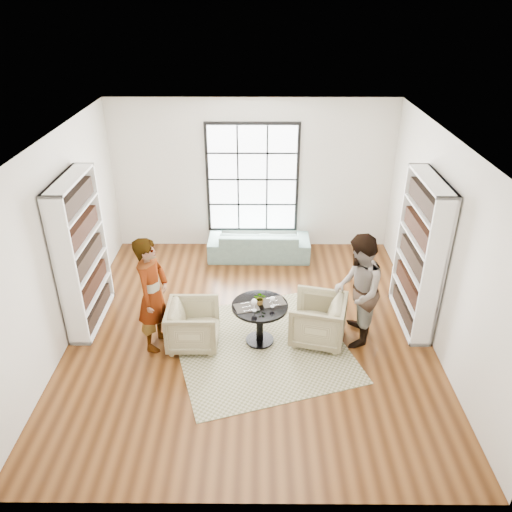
{
  "coord_description": "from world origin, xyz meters",
  "views": [
    {
      "loc": [
        0.13,
        -6.36,
        4.75
      ],
      "look_at": [
        0.08,
        0.4,
        1.11
      ],
      "focal_mm": 35.0,
      "sensor_mm": 36.0,
      "label": 1
    }
  ],
  "objects_px": {
    "pedestal_table": "(260,315)",
    "wine_glass_right": "(272,299)",
    "sofa": "(259,243)",
    "armchair_right": "(318,320)",
    "wine_glass_left": "(254,302)",
    "person_left": "(153,294)",
    "person_right": "(358,291)",
    "flower_centerpiece": "(260,298)",
    "armchair_left": "(193,325)"
  },
  "relations": [
    {
      "from": "armchair_right",
      "to": "person_right",
      "type": "height_order",
      "value": "person_right"
    },
    {
      "from": "sofa",
      "to": "flower_centerpiece",
      "type": "bearing_deg",
      "value": 91.11
    },
    {
      "from": "person_left",
      "to": "wine_glass_right",
      "type": "height_order",
      "value": "person_left"
    },
    {
      "from": "sofa",
      "to": "wine_glass_right",
      "type": "bearing_deg",
      "value": 94.69
    },
    {
      "from": "sofa",
      "to": "wine_glass_right",
      "type": "xyz_separation_m",
      "value": [
        0.19,
        -2.77,
        0.5
      ]
    },
    {
      "from": "sofa",
      "to": "flower_centerpiece",
      "type": "xyz_separation_m",
      "value": [
        0.02,
        -2.7,
        0.47
      ]
    },
    {
      "from": "pedestal_table",
      "to": "flower_centerpiece",
      "type": "xyz_separation_m",
      "value": [
        0.01,
        0.03,
        0.28
      ]
    },
    {
      "from": "sofa",
      "to": "person_right",
      "type": "bearing_deg",
      "value": 118.89
    },
    {
      "from": "armchair_right",
      "to": "wine_glass_left",
      "type": "relative_size",
      "value": 4.07
    },
    {
      "from": "armchair_right",
      "to": "wine_glass_left",
      "type": "height_order",
      "value": "wine_glass_left"
    },
    {
      "from": "armchair_left",
      "to": "flower_centerpiece",
      "type": "bearing_deg",
      "value": -85.06
    },
    {
      "from": "pedestal_table",
      "to": "armchair_left",
      "type": "distance_m",
      "value": 1.0
    },
    {
      "from": "person_left",
      "to": "person_right",
      "type": "bearing_deg",
      "value": -73.1
    },
    {
      "from": "pedestal_table",
      "to": "person_right",
      "type": "height_order",
      "value": "person_right"
    },
    {
      "from": "person_right",
      "to": "flower_centerpiece",
      "type": "relative_size",
      "value": 8.92
    },
    {
      "from": "wine_glass_right",
      "to": "person_left",
      "type": "bearing_deg",
      "value": -179.15
    },
    {
      "from": "wine_glass_right",
      "to": "flower_centerpiece",
      "type": "relative_size",
      "value": 0.87
    },
    {
      "from": "sofa",
      "to": "flower_centerpiece",
      "type": "distance_m",
      "value": 2.75
    },
    {
      "from": "person_right",
      "to": "wine_glass_left",
      "type": "distance_m",
      "value": 1.52
    },
    {
      "from": "armchair_right",
      "to": "person_right",
      "type": "relative_size",
      "value": 0.45
    },
    {
      "from": "wine_glass_left",
      "to": "armchair_left",
      "type": "bearing_deg",
      "value": 175.16
    },
    {
      "from": "pedestal_table",
      "to": "person_right",
      "type": "distance_m",
      "value": 1.47
    },
    {
      "from": "person_right",
      "to": "wine_glass_right",
      "type": "distance_m",
      "value": 1.25
    },
    {
      "from": "armchair_left",
      "to": "sofa",
      "type": "bearing_deg",
      "value": -19.58
    },
    {
      "from": "person_left",
      "to": "wine_glass_left",
      "type": "height_order",
      "value": "person_left"
    },
    {
      "from": "pedestal_table",
      "to": "sofa",
      "type": "relative_size",
      "value": 0.42
    },
    {
      "from": "wine_glass_left",
      "to": "flower_centerpiece",
      "type": "relative_size",
      "value": 1.0
    },
    {
      "from": "person_left",
      "to": "person_right",
      "type": "relative_size",
      "value": 1.01
    },
    {
      "from": "sofa",
      "to": "armchair_left",
      "type": "height_order",
      "value": "armchair_left"
    },
    {
      "from": "wine_glass_right",
      "to": "pedestal_table",
      "type": "bearing_deg",
      "value": 167.41
    },
    {
      "from": "sofa",
      "to": "armchair_right",
      "type": "xyz_separation_m",
      "value": [
        0.88,
        -2.67,
        0.07
      ]
    },
    {
      "from": "wine_glass_right",
      "to": "flower_centerpiece",
      "type": "xyz_separation_m",
      "value": [
        -0.17,
        0.07,
        -0.02
      ]
    },
    {
      "from": "pedestal_table",
      "to": "wine_glass_left",
      "type": "bearing_deg",
      "value": -119.97
    },
    {
      "from": "wine_glass_right",
      "to": "person_right",
      "type": "bearing_deg",
      "value": 4.52
    },
    {
      "from": "wine_glass_left",
      "to": "sofa",
      "type": "bearing_deg",
      "value": 88.66
    },
    {
      "from": "armchair_right",
      "to": "wine_glass_left",
      "type": "bearing_deg",
      "value": -64.15
    },
    {
      "from": "person_left",
      "to": "flower_centerpiece",
      "type": "height_order",
      "value": "person_left"
    },
    {
      "from": "wine_glass_left",
      "to": "person_left",
      "type": "bearing_deg",
      "value": 176.99
    },
    {
      "from": "armchair_right",
      "to": "wine_glass_right",
      "type": "relative_size",
      "value": 4.65
    },
    {
      "from": "flower_centerpiece",
      "to": "sofa",
      "type": "bearing_deg",
      "value": 90.43
    },
    {
      "from": "pedestal_table",
      "to": "wine_glass_right",
      "type": "bearing_deg",
      "value": -12.59
    },
    {
      "from": "armchair_left",
      "to": "wine_glass_left",
      "type": "bearing_deg",
      "value": -95.26
    },
    {
      "from": "flower_centerpiece",
      "to": "armchair_right",
      "type": "bearing_deg",
      "value": 2.0
    },
    {
      "from": "pedestal_table",
      "to": "armchair_left",
      "type": "relative_size",
      "value": 1.1
    },
    {
      "from": "flower_centerpiece",
      "to": "wine_glass_left",
      "type": "bearing_deg",
      "value": -117.31
    },
    {
      "from": "person_right",
      "to": "flower_centerpiece",
      "type": "bearing_deg",
      "value": -79.66
    },
    {
      "from": "armchair_left",
      "to": "armchair_right",
      "type": "height_order",
      "value": "armchair_right"
    },
    {
      "from": "armchair_right",
      "to": "wine_glass_right",
      "type": "height_order",
      "value": "wine_glass_right"
    },
    {
      "from": "armchair_right",
      "to": "wine_glass_right",
      "type": "bearing_deg",
      "value": -67.92
    },
    {
      "from": "pedestal_table",
      "to": "sofa",
      "type": "height_order",
      "value": "pedestal_table"
    }
  ]
}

